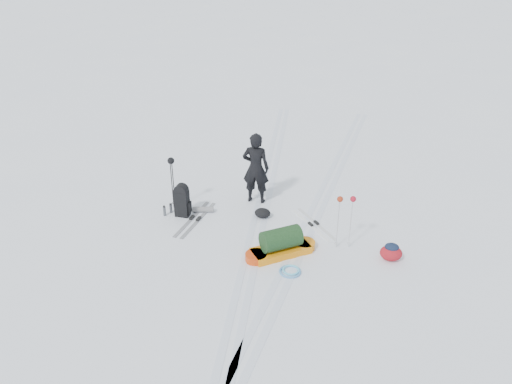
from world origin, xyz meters
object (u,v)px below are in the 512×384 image
(skier, at_px, (256,168))
(ski_poles_black, at_px, (171,167))
(pulk_sled, at_px, (281,245))
(expedition_rucksack, at_px, (185,201))

(skier, relative_size, ski_poles_black, 1.36)
(ski_poles_black, bearing_deg, pulk_sled, -40.89)
(skier, relative_size, expedition_rucksack, 2.09)
(skier, bearing_deg, pulk_sled, 114.86)
(pulk_sled, distance_m, expedition_rucksack, 2.79)
(skier, bearing_deg, expedition_rucksack, 35.40)
(expedition_rucksack, height_order, ski_poles_black, ski_poles_black)
(pulk_sled, height_order, expedition_rucksack, expedition_rucksack)
(pulk_sled, bearing_deg, ski_poles_black, 117.40)
(pulk_sled, bearing_deg, expedition_rucksack, 119.47)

